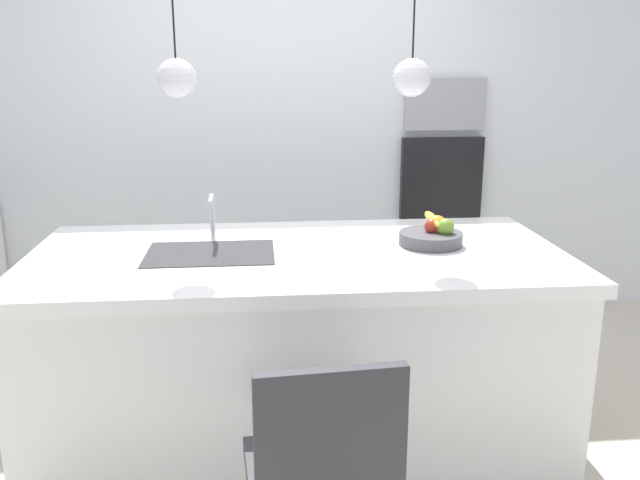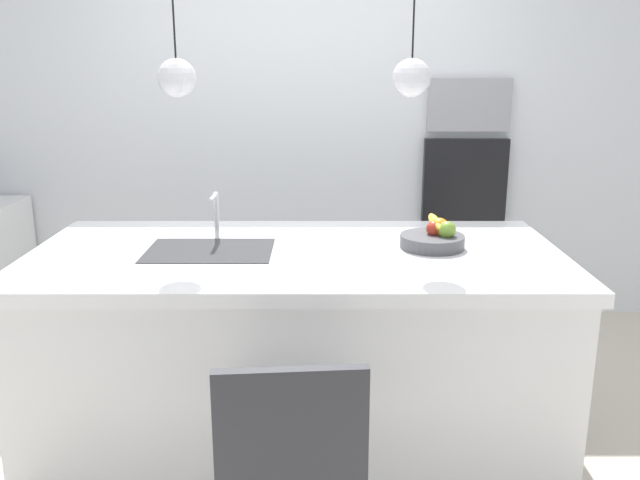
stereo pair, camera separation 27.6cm
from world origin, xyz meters
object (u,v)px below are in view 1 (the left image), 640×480
oven (441,178)px  chair_near (324,467)px  microwave (444,104)px  fruit_bowl (433,234)px

oven → chair_near: size_ratio=0.62×
chair_near → microwave: bearing=67.8°
oven → chair_near: (-1.07, -2.61, -0.45)m
microwave → oven: (0.00, 0.00, -0.50)m
chair_near → oven: bearing=67.8°
oven → microwave: bearing=0.0°
fruit_bowl → microwave: (0.45, 1.52, 0.49)m
oven → fruit_bowl: bearing=-106.6°
fruit_bowl → chair_near: size_ratio=0.32×
microwave → oven: microwave is taller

